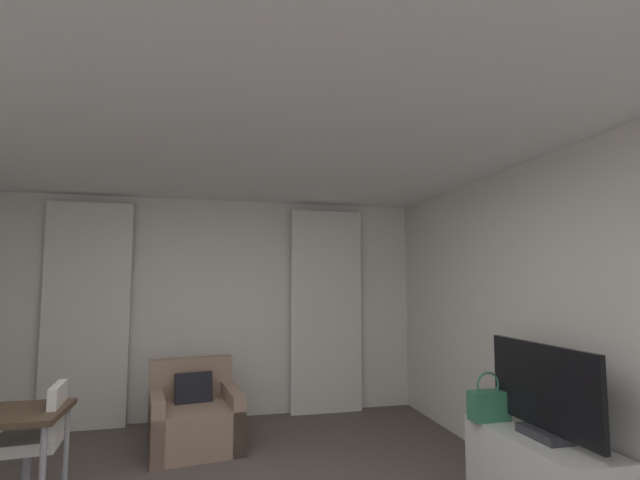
% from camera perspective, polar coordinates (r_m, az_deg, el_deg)
% --- Properties ---
extents(wall_window, '(5.12, 0.06, 2.60)m').
position_cam_1_polar(wall_window, '(5.66, -13.27, -8.22)').
color(wall_window, silver).
rests_on(wall_window, ground).
extents(wall_right, '(0.06, 6.12, 2.60)m').
position_cam_1_polar(wall_right, '(3.68, 31.16, -9.35)').
color(wall_right, silver).
rests_on(wall_right, ground).
extents(ceiling, '(5.12, 6.12, 0.06)m').
position_cam_1_polar(ceiling, '(2.81, -12.38, 16.08)').
color(ceiling, white).
rests_on(ceiling, wall_left).
extents(curtain_left_panel, '(0.90, 0.06, 2.50)m').
position_cam_1_polar(curtain_left_panel, '(5.70, -27.39, -8.27)').
color(curtain_left_panel, silver).
rests_on(curtain_left_panel, ground).
extents(curtain_right_panel, '(0.90, 0.06, 2.50)m').
position_cam_1_polar(curtain_right_panel, '(5.71, 0.81, -8.83)').
color(curtain_right_panel, silver).
rests_on(curtain_right_panel, ground).
extents(armchair, '(0.94, 0.95, 0.81)m').
position_cam_1_polar(armchair, '(4.90, -15.62, -20.88)').
color(armchair, '#997A66').
rests_on(armchair, ground).
extents(desk_chair, '(0.48, 0.48, 0.88)m').
position_cam_1_polar(desk_chair, '(4.01, -32.47, -22.15)').
color(desk_chair, gray).
rests_on(desk_chair, ground).
extents(tv_console, '(0.49, 1.13, 0.54)m').
position_cam_1_polar(tv_console, '(3.83, 26.22, -25.22)').
color(tv_console, white).
rests_on(tv_console, ground).
extents(tv_flatscreen, '(0.20, 1.03, 0.64)m').
position_cam_1_polar(tv_flatscreen, '(3.63, 26.33, -16.95)').
color(tv_flatscreen, '#333338').
rests_on(tv_flatscreen, tv_console).
extents(handbag_primary, '(0.30, 0.14, 0.37)m').
position_cam_1_polar(handbag_primary, '(3.94, 20.52, -18.87)').
color(handbag_primary, '#387F5B').
rests_on(handbag_primary, tv_console).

